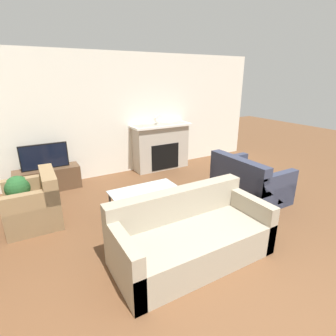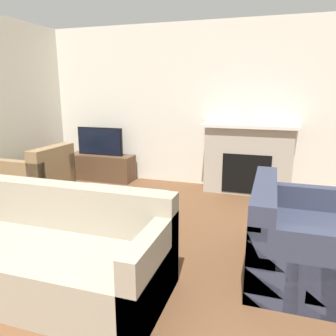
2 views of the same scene
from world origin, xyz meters
name	(u,v)px [view 2 (image 2 of 2)]	position (x,y,z in m)	size (l,w,h in m)	color
wall_back	(183,106)	(0.00, 4.82, 1.35)	(7.88, 0.06, 2.70)	silver
fireplace	(248,157)	(1.15, 4.57, 0.58)	(1.46, 0.50, 1.11)	#B2A899
tv_stand	(101,167)	(-1.47, 4.51, 0.23)	(1.22, 0.40, 0.46)	brown
tv	(100,141)	(-1.47, 4.51, 0.71)	(0.87, 0.06, 0.50)	black
couch_sectional	(52,256)	(-0.18, 1.37, 0.29)	(1.97, 0.91, 0.82)	#9E937F
couch_loveseat	(295,241)	(1.77, 2.27, 0.29)	(0.89, 1.31, 0.82)	#33384C
armchair_by_window	(40,180)	(-1.79, 3.25, 0.30)	(0.78, 0.85, 0.82)	#8C704C
coffee_table	(113,198)	(-0.21, 2.55, 0.41)	(1.12, 0.74, 0.44)	#333338
potted_plant	(43,167)	(-1.99, 3.57, 0.42)	(0.38, 0.38, 0.71)	#47474C
mantel_clock	(247,117)	(1.09, 4.57, 1.22)	(0.18, 0.07, 0.21)	beige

